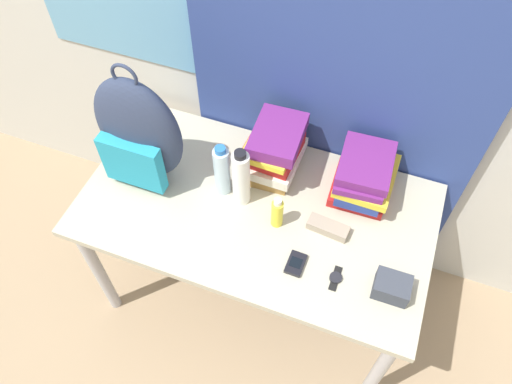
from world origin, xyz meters
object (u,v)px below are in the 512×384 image
Objects in this scene: water_bottle at (222,171)px; sports_bottle at (241,178)px; backpack at (138,133)px; sunscreen_bottle at (277,213)px; camera_pouch at (392,287)px; cell_phone at (296,264)px; wristwatch at (336,278)px; book_stack_left at (275,149)px; sunglasses_case at (328,228)px; book_stack_center at (364,176)px.

water_bottle is 0.90× the size of sports_bottle.
backpack is 2.21× the size of water_bottle.
sunscreen_bottle is 0.46m from camera_pouch.
water_bottle is 2.69× the size of cell_phone.
backpack reaches higher than wristwatch.
backpack reaches higher than sports_bottle.
wristwatch is at bearing -46.92° from book_stack_left.
cell_phone is at bearing -110.41° from sunglasses_case.
camera_pouch is (1.00, -0.17, -0.19)m from backpack.
sports_bottle reaches higher than wristwatch.
book_stack_left is 1.96× the size of sunscreen_bottle.
sunscreen_bottle is at bearing 164.43° from camera_pouch.
book_stack_center is at bearing 19.70° from water_bottle.
book_stack_center is 1.15× the size of water_bottle.
sports_bottle reaches higher than sunscreen_bottle.
cell_phone is 0.33m from camera_pouch.
sunscreen_bottle is 0.19m from sunglasses_case.
wristwatch is at bearing -28.45° from sunscreen_bottle.
water_bottle is at bearing -131.15° from book_stack_left.
book_stack_left reaches higher than sunscreen_bottle.
sunscreen_bottle is 1.23× the size of camera_pouch.
book_stack_left is 1.18× the size of water_bottle.
wristwatch is at bearing -88.32° from book_stack_center.
sports_bottle is (-0.41, -0.19, 0.04)m from book_stack_center.
cell_phone is at bearing -108.69° from book_stack_center.
book_stack_center is at bearing 14.22° from backpack.
sports_bottle reaches higher than book_stack_center.
backpack reaches higher than water_bottle.
backpack reaches higher than book_stack_center.
backpack is 0.58m from sunscreen_bottle.
book_stack_center is 1.03× the size of sports_bottle.
sunscreen_bottle is (0.24, -0.07, -0.05)m from water_bottle.
sports_bottle is at bearing -154.72° from book_stack_center.
cell_phone is 0.95× the size of wristwatch.
book_stack_left is 2.40× the size of camera_pouch.
wristwatch is at bearing -174.34° from camera_pouch.
book_stack_left is 1.03× the size of book_stack_center.
water_bottle is 0.26m from sunscreen_bottle.
water_bottle reaches higher than book_stack_center.
water_bottle reaches higher than book_stack_left.
sports_bottle is (-0.06, -0.18, 0.02)m from book_stack_left.
camera_pouch is (0.69, -0.20, -0.08)m from water_bottle.
sports_bottle is at bearing 176.49° from sunglasses_case.
backpack reaches higher than book_stack_left.
sunglasses_case is at bearing 148.60° from camera_pouch.
sunscreen_bottle is at bearing 151.55° from wristwatch.
camera_pouch is at bearing -31.40° from sunglasses_case.
backpack is at bearing 170.24° from camera_pouch.
water_bottle is (-0.49, -0.18, 0.02)m from book_stack_center.
sunscreen_bottle is at bearing -169.12° from sunglasses_case.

